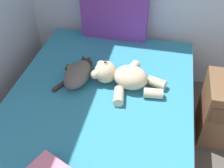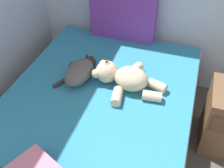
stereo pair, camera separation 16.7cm
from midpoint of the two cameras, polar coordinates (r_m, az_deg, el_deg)
The scene contains 5 objects.
bed at distance 2.25m, azimuth -1.11°, elevation -8.75°, with size 1.46×2.06×0.54m.
patterned_cushion at distance 2.68m, azimuth 4.13°, elevation 13.95°, with size 0.64×0.11×0.47m.
cat at distance 2.22m, azimuth -4.49°, elevation 2.58°, with size 0.28×0.42×0.15m.
teddy_bear at distance 2.14m, azimuth 4.75°, elevation 1.31°, with size 0.60×0.52×0.19m.
cell_phone at distance 2.39m, azimuth -5.09°, elevation 3.80°, with size 0.15×0.08×0.01m.
Camera 2 is at (1.55, 1.41, 1.98)m, focal length 43.79 mm.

